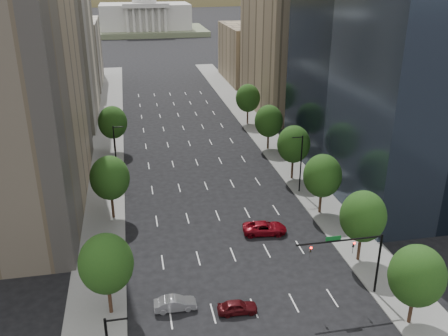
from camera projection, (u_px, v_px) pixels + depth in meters
sidewalk_left at (104, 194)px, 73.06m from camera, size 6.00×200.00×0.15m
sidewalk_right at (301, 177)px, 78.63m from camera, size 6.00×200.00×0.15m
midrise_cream_left at (57, 38)px, 103.64m from camera, size 14.00×30.00×35.00m
filler_left at (74, 53)px, 136.80m from camera, size 14.00×26.00×18.00m
parking_tan_right at (285, 45)px, 110.85m from camera, size 14.00×30.00×30.00m
filler_right at (249, 53)px, 143.44m from camera, size 14.00×26.00×16.00m
tree_right_0 at (417, 276)px, 44.61m from camera, size 5.20×5.20×8.39m
tree_right_1 at (363, 216)px, 54.44m from camera, size 5.20×5.20×8.75m
tree_right_2 at (322, 176)px, 65.36m from camera, size 5.20×5.20×8.61m
tree_right_3 at (294, 144)px, 76.13m from camera, size 5.20×5.20×8.89m
tree_right_4 at (269, 121)px, 88.98m from camera, size 5.20×5.20×8.46m
tree_right_5 at (248, 98)px, 103.36m from camera, size 5.20×5.20×8.75m
tree_left_0 at (106, 264)px, 45.79m from camera, size 5.20×5.20×8.75m
tree_left_1 at (110, 178)px, 63.83m from camera, size 5.20×5.20×8.97m
tree_left_2 at (113, 122)px, 87.49m from camera, size 5.20×5.20×8.68m
streetlight_rn at (301, 162)px, 71.90m from camera, size 1.70×0.20×9.00m
streetlight_ln at (116, 151)px, 76.14m from camera, size 1.70×0.20×9.00m
traffic_signal at (357, 253)px, 48.59m from camera, size 9.12×0.40×7.38m
capitol at (145, 16)px, 244.47m from camera, size 60.00×40.00×35.20m
foothills at (163, 29)px, 585.29m from camera, size 720.00×413.00×263.00m
car_maroon at (237, 307)px, 47.82m from camera, size 4.02×1.78×1.34m
car_silver at (175, 303)px, 48.27m from camera, size 4.22×1.50×1.39m
car_red_far at (265, 228)px, 62.05m from camera, size 5.88×3.22×1.56m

